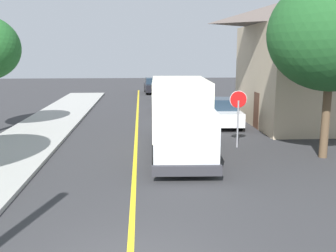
{
  "coord_description": "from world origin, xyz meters",
  "views": [
    {
      "loc": [
        0.29,
        -6.99,
        4.37
      ],
      "look_at": [
        1.37,
        8.34,
        1.4
      ],
      "focal_mm": 40.78,
      "sensor_mm": 36.0,
      "label": 1
    }
  ],
  "objects_px": {
    "parked_car_near": "(173,114)",
    "stop_sign": "(238,108)",
    "parked_car_far": "(166,92)",
    "street_tree_far_side": "(332,34)",
    "house_across_street": "(336,53)",
    "box_truck": "(180,114)",
    "parked_car_furthest": "(153,86)",
    "parked_car_mid": "(165,101)",
    "parked_van_across": "(223,113)"
  },
  "relations": [
    {
      "from": "parked_car_near",
      "to": "stop_sign",
      "type": "bearing_deg",
      "value": -62.32
    },
    {
      "from": "parked_car_far",
      "to": "street_tree_far_side",
      "type": "bearing_deg",
      "value": -74.59
    },
    {
      "from": "house_across_street",
      "to": "box_truck",
      "type": "bearing_deg",
      "value": -147.74
    },
    {
      "from": "parked_car_near",
      "to": "parked_car_furthest",
      "type": "xyz_separation_m",
      "value": [
        -0.53,
        19.53,
        0.0
      ]
    },
    {
      "from": "house_across_street",
      "to": "street_tree_far_side",
      "type": "xyz_separation_m",
      "value": [
        -4.1,
        -7.43,
        0.79
      ]
    },
    {
      "from": "parked_car_furthest",
      "to": "box_truck",
      "type": "bearing_deg",
      "value": -89.19
    },
    {
      "from": "parked_car_mid",
      "to": "parked_car_far",
      "type": "height_order",
      "value": "same"
    },
    {
      "from": "parked_car_mid",
      "to": "house_across_street",
      "type": "distance_m",
      "value": 12.07
    },
    {
      "from": "parked_van_across",
      "to": "parked_car_far",
      "type": "bearing_deg",
      "value": 102.29
    },
    {
      "from": "parked_car_far",
      "to": "parked_van_across",
      "type": "bearing_deg",
      "value": -77.71
    },
    {
      "from": "parked_car_mid",
      "to": "parked_car_far",
      "type": "distance_m",
      "value": 6.43
    },
    {
      "from": "box_truck",
      "to": "street_tree_far_side",
      "type": "distance_m",
      "value": 6.92
    },
    {
      "from": "box_truck",
      "to": "parked_van_across",
      "type": "xyz_separation_m",
      "value": [
        3.23,
        6.27,
        -0.97
      ]
    },
    {
      "from": "parked_car_near",
      "to": "parked_car_furthest",
      "type": "distance_m",
      "value": 19.53
    },
    {
      "from": "stop_sign",
      "to": "house_across_street",
      "type": "bearing_deg",
      "value": 36.73
    },
    {
      "from": "box_truck",
      "to": "house_across_street",
      "type": "relative_size",
      "value": 0.65
    },
    {
      "from": "parked_car_mid",
      "to": "parked_car_furthest",
      "type": "relative_size",
      "value": 0.99
    },
    {
      "from": "box_truck",
      "to": "parked_car_furthest",
      "type": "distance_m",
      "value": 25.39
    },
    {
      "from": "parked_van_across",
      "to": "street_tree_far_side",
      "type": "relative_size",
      "value": 0.6
    },
    {
      "from": "parked_car_mid",
      "to": "street_tree_far_side",
      "type": "xyz_separation_m",
      "value": [
        5.89,
        -13.22,
        4.31
      ]
    },
    {
      "from": "stop_sign",
      "to": "street_tree_far_side",
      "type": "bearing_deg",
      "value": -31.84
    },
    {
      "from": "box_truck",
      "to": "parked_car_mid",
      "type": "xyz_separation_m",
      "value": [
        0.08,
        12.14,
        -0.97
      ]
    },
    {
      "from": "box_truck",
      "to": "parked_van_across",
      "type": "bearing_deg",
      "value": 62.76
    },
    {
      "from": "parked_car_near",
      "to": "house_across_street",
      "type": "bearing_deg",
      "value": 2.92
    },
    {
      "from": "street_tree_far_side",
      "to": "parked_car_furthest",
      "type": "bearing_deg",
      "value": 103.44
    },
    {
      "from": "box_truck",
      "to": "parked_van_across",
      "type": "relative_size",
      "value": 1.62
    },
    {
      "from": "parked_car_far",
      "to": "stop_sign",
      "type": "height_order",
      "value": "stop_sign"
    },
    {
      "from": "parked_van_across",
      "to": "stop_sign",
      "type": "xyz_separation_m",
      "value": [
        -0.46,
        -5.37,
        1.06
      ]
    },
    {
      "from": "street_tree_far_side",
      "to": "parked_car_mid",
      "type": "bearing_deg",
      "value": 114.0
    },
    {
      "from": "parked_car_mid",
      "to": "parked_car_near",
      "type": "bearing_deg",
      "value": -89.13
    },
    {
      "from": "parked_car_furthest",
      "to": "street_tree_far_side",
      "type": "relative_size",
      "value": 0.6
    },
    {
      "from": "parked_car_far",
      "to": "stop_sign",
      "type": "distance_m",
      "value": 17.81
    },
    {
      "from": "parked_car_mid",
      "to": "street_tree_far_side",
      "type": "relative_size",
      "value": 0.6
    },
    {
      "from": "box_truck",
      "to": "parked_van_across",
      "type": "distance_m",
      "value": 7.12
    },
    {
      "from": "parked_car_furthest",
      "to": "house_across_street",
      "type": "xyz_separation_m",
      "value": [
        10.42,
        -19.02,
        3.52
      ]
    },
    {
      "from": "house_across_street",
      "to": "parked_van_across",
      "type": "bearing_deg",
      "value": -179.34
    },
    {
      "from": "parked_car_near",
      "to": "parked_car_furthest",
      "type": "relative_size",
      "value": 0.99
    },
    {
      "from": "parked_car_furthest",
      "to": "parked_van_across",
      "type": "height_order",
      "value": "same"
    },
    {
      "from": "stop_sign",
      "to": "street_tree_far_side",
      "type": "distance_m",
      "value": 4.97
    },
    {
      "from": "stop_sign",
      "to": "street_tree_far_side",
      "type": "height_order",
      "value": "street_tree_far_side"
    },
    {
      "from": "box_truck",
      "to": "parked_car_furthest",
      "type": "height_order",
      "value": "box_truck"
    },
    {
      "from": "parked_car_furthest",
      "to": "stop_sign",
      "type": "relative_size",
      "value": 1.69
    },
    {
      "from": "box_truck",
      "to": "parked_car_furthest",
      "type": "bearing_deg",
      "value": 90.81
    },
    {
      "from": "box_truck",
      "to": "parked_car_mid",
      "type": "height_order",
      "value": "box_truck"
    },
    {
      "from": "parked_car_furthest",
      "to": "parked_van_across",
      "type": "xyz_separation_m",
      "value": [
        3.59,
        -19.1,
        0.0
      ]
    },
    {
      "from": "house_across_street",
      "to": "parked_car_furthest",
      "type": "bearing_deg",
      "value": 118.72
    },
    {
      "from": "parked_car_mid",
      "to": "house_across_street",
      "type": "bearing_deg",
      "value": -30.11
    },
    {
      "from": "parked_car_near",
      "to": "parked_van_across",
      "type": "relative_size",
      "value": 0.99
    },
    {
      "from": "parked_car_far",
      "to": "street_tree_far_side",
      "type": "height_order",
      "value": "street_tree_far_side"
    },
    {
      "from": "box_truck",
      "to": "parked_car_furthest",
      "type": "xyz_separation_m",
      "value": [
        -0.36,
        25.37,
        -0.97
      ]
    }
  ]
}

